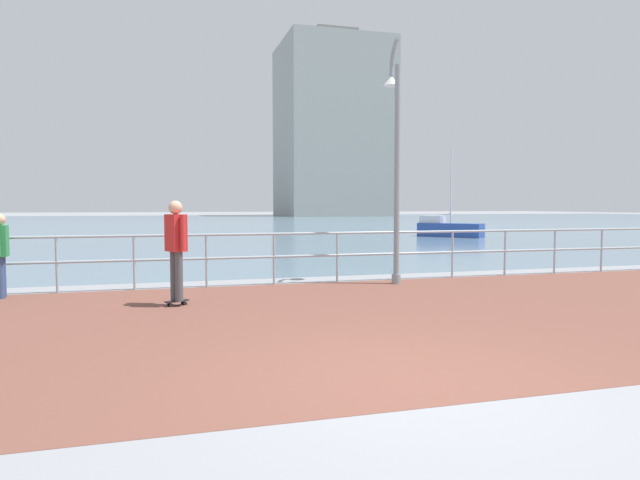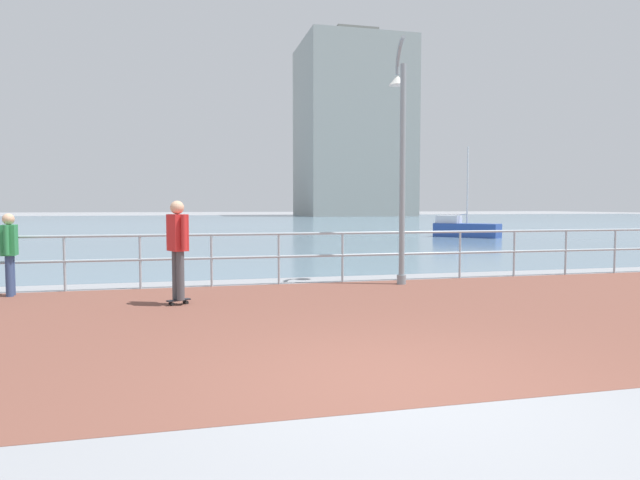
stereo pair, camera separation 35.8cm
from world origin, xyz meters
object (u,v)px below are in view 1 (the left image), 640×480
Objects in this scene: bystander at (0,249)px; sailboat_yellow at (448,228)px; skateboarder at (176,243)px; lamppost at (395,149)px.

bystander is 0.32× the size of sailboat_yellow.
bystander is (-3.02, 1.66, -0.17)m from skateboarder.
sailboat_yellow is (17.59, 15.65, -0.43)m from bystander.
lamppost reaches higher than bystander.
skateboarder is at bearing -28.83° from bystander.
sailboat_yellow is at bearing 57.63° from lamppost.
lamppost is at bearing -0.65° from bystander.
sailboat_yellow reaches higher than skateboarder.
bystander is at bearing 179.35° from lamppost.
lamppost is 3.41× the size of bystander.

